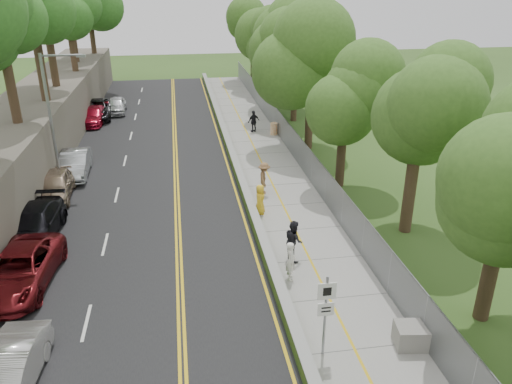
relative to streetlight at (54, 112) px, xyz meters
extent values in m
plane|color=#33511E|center=(10.46, -14.00, -4.64)|extent=(140.00, 140.00, 0.00)
cube|color=black|center=(5.06, 1.00, -4.62)|extent=(11.20, 66.00, 0.04)
cube|color=gray|center=(13.01, 1.00, -4.61)|extent=(4.20, 66.00, 0.05)
cube|color=#75D534|center=(10.71, 1.00, -4.34)|extent=(0.42, 66.00, 0.60)
cube|color=#595147|center=(-3.04, 1.00, -2.64)|extent=(5.00, 66.00, 4.00)
cube|color=slate|center=(15.11, 1.00, -3.64)|extent=(0.04, 66.00, 2.00)
cylinder|color=gray|center=(-0.24, 0.00, -0.64)|extent=(0.18, 0.18, 8.00)
cylinder|color=gray|center=(0.87, 0.00, 3.21)|extent=(2.30, 0.13, 0.13)
cube|color=gray|center=(1.95, 0.00, 3.16)|extent=(0.50, 0.22, 0.14)
cylinder|color=gray|center=(11.51, -17.00, -3.04)|extent=(0.09, 0.09, 3.10)
cube|color=white|center=(11.51, -17.03, -2.04)|extent=(0.62, 0.04, 0.62)
cube|color=white|center=(11.51, -17.03, -2.74)|extent=(0.56, 0.04, 0.50)
cylinder|color=orange|center=(14.76, 8.50, -4.11)|extent=(0.59, 0.59, 0.96)
cube|color=slate|center=(14.70, -17.09, -4.18)|extent=(1.33, 1.07, 0.81)
imported|color=silver|center=(1.46, -17.09, -3.88)|extent=(1.85, 4.48, 1.44)
imported|color=maroon|center=(0.26, -11.05, -3.83)|extent=(3.02, 5.76, 1.55)
imported|color=black|center=(-0.14, -6.91, -3.82)|extent=(2.53, 5.52, 1.57)
imported|color=gray|center=(-0.14, -1.87, -3.81)|extent=(2.03, 4.71, 1.58)
imported|color=#A2A6AA|center=(0.37, 1.69, -3.82)|extent=(1.83, 4.80, 1.56)
imported|color=black|center=(-0.14, 16.08, -3.79)|extent=(2.83, 5.91, 1.63)
imported|color=maroon|center=(-0.14, 14.26, -3.89)|extent=(2.48, 5.06, 1.42)
imported|color=silver|center=(1.46, 17.78, -3.88)|extent=(1.81, 4.28, 1.44)
imported|color=yellow|center=(11.21, -5.84, -3.75)|extent=(0.71, 0.92, 1.67)
imported|color=white|center=(11.43, -12.35, -3.72)|extent=(0.52, 0.70, 1.75)
imported|color=black|center=(11.91, -10.77, -3.63)|extent=(0.83, 1.01, 1.92)
imported|color=brown|center=(11.91, -3.14, -3.64)|extent=(0.90, 1.33, 1.90)
imported|color=black|center=(13.26, 9.52, -3.69)|extent=(1.14, 0.82, 1.79)
camera|label=1|loc=(7.13, -29.94, 7.28)|focal=35.00mm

